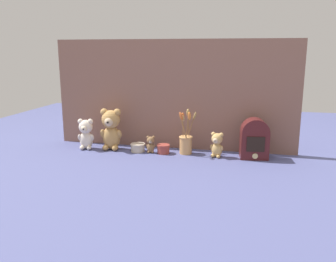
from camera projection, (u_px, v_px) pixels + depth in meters
The scene contains 10 objects.
ground_plane at pixel (167, 154), 2.44m from camera, with size 4.00×4.00×0.00m, color #4C5184.
backdrop_wall at pixel (173, 95), 2.52m from camera, with size 1.74×0.02×0.77m.
teddy_bear_large at pixel (111, 128), 2.52m from camera, with size 0.16×0.15×0.30m.
teddy_bear_medium at pixel (86, 133), 2.54m from camera, with size 0.12×0.11×0.22m.
teddy_bear_small at pixel (217, 144), 2.35m from camera, with size 0.09×0.08×0.17m.
teddy_bear_tiny at pixel (151, 144), 2.46m from camera, with size 0.07×0.06×0.12m.
flower_vase at pixel (186, 141), 2.43m from camera, with size 0.12×0.16×0.31m.
vintage_radio at pixel (254, 139), 2.32m from camera, with size 0.19×0.14×0.27m.
decorative_tin_tall at pixel (138, 148), 2.49m from camera, with size 0.10×0.10×0.06m.
decorative_tin_short at pixel (163, 149), 2.45m from camera, with size 0.09×0.09×0.06m.
Camera 1 is at (0.54, -2.28, 0.70)m, focal length 38.00 mm.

